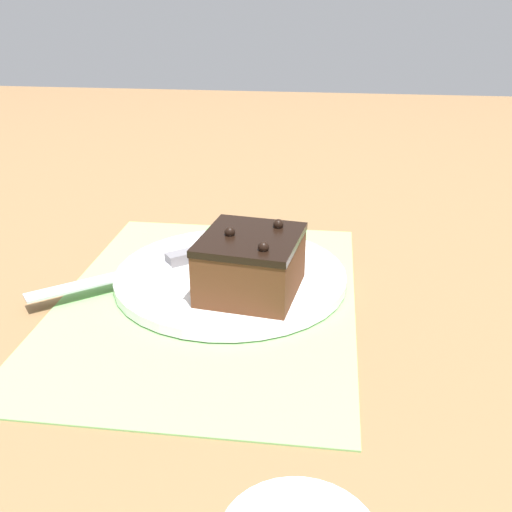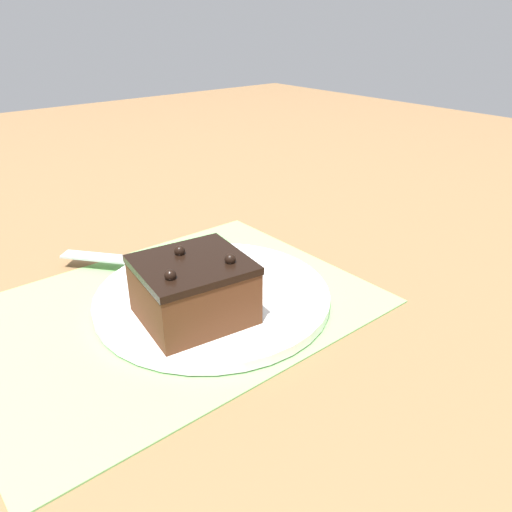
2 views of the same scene
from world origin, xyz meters
The scene contains 5 objects.
ground_plane centered at (0.00, 0.00, 0.00)m, with size 3.00×3.00×0.00m, color olive.
placemat_woven centered at (0.00, 0.00, 0.00)m, with size 0.46×0.34×0.00m, color #7AB266.
cake_plate centered at (-0.05, 0.02, 0.01)m, with size 0.28×0.28×0.01m.
chocolate_cake centered at (0.00, 0.05, 0.05)m, with size 0.13×0.12×0.08m.
serving_knife centered at (-0.05, -0.06, 0.02)m, with size 0.18×0.21×0.01m.
Camera 1 is at (0.60, 0.13, 0.34)m, focal length 42.00 mm.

